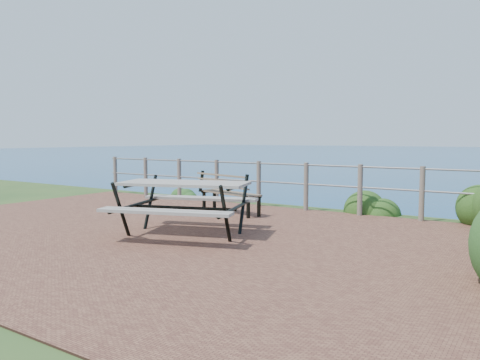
% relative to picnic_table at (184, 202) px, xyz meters
% --- Properties ---
extents(ground, '(10.00, 7.00, 0.12)m').
position_rel_picnic_table_xyz_m(ground, '(-0.63, -0.05, -0.53)').
color(ground, brown).
rests_on(ground, ground).
extents(safety_railing, '(9.40, 0.10, 1.00)m').
position_rel_picnic_table_xyz_m(safety_railing, '(-0.63, 3.30, 0.05)').
color(safety_railing, '#6B5B4C').
rests_on(safety_railing, ground).
extents(picnic_table, '(2.11, 1.63, 0.83)m').
position_rel_picnic_table_xyz_m(picnic_table, '(0.00, 0.00, 0.00)').
color(picnic_table, gray).
rests_on(picnic_table, ground).
extents(park_bench, '(1.53, 0.74, 0.83)m').
position_rel_picnic_table_xyz_m(park_bench, '(-0.60, 2.14, 0.02)').
color(park_bench, brown).
rests_on(park_bench, ground).
extents(shrub_lip_west, '(0.67, 0.67, 0.37)m').
position_rel_picnic_table_xyz_m(shrub_lip_west, '(-3.34, 3.93, -0.53)').
color(shrub_lip_west, '#244B1C').
rests_on(shrub_lip_west, ground).
extents(shrub_lip_east, '(0.88, 0.88, 0.67)m').
position_rel_picnic_table_xyz_m(shrub_lip_east, '(1.76, 3.69, -0.53)').
color(shrub_lip_east, '#1F4214').
rests_on(shrub_lip_east, ground).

